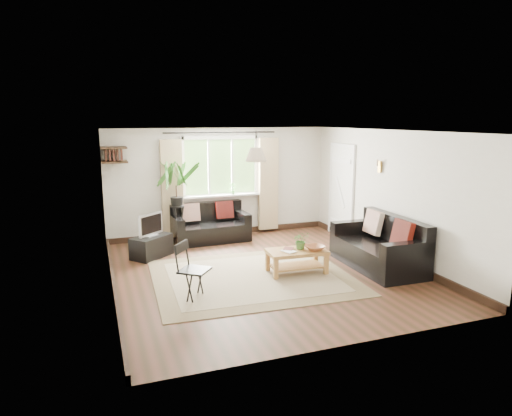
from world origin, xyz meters
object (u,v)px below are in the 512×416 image
object	(u,v)px
sofa_back	(210,224)
folding_chair	(195,271)
sofa_right	(378,244)
coffee_table	(297,262)
palm_stand	(177,203)
tv_stand	(152,246)

from	to	relation	value
sofa_back	folding_chair	world-z (taller)	folding_chair
sofa_right	coffee_table	distance (m)	1.51
sofa_right	palm_stand	distance (m)	4.14
sofa_back	folding_chair	xyz separation A→B (m)	(-1.00, -3.05, 0.04)
sofa_right	coffee_table	world-z (taller)	sofa_right
sofa_back	coffee_table	world-z (taller)	sofa_back
coffee_table	folding_chair	world-z (taller)	folding_chair
coffee_table	palm_stand	bearing A→B (deg)	121.21
tv_stand	folding_chair	xyz separation A→B (m)	(0.34, -2.29, 0.21)
coffee_table	tv_stand	distance (m)	2.84
palm_stand	sofa_back	bearing A→B (deg)	-4.22
sofa_back	tv_stand	xyz separation A→B (m)	(-1.34, -0.76, -0.17)
coffee_table	folding_chair	bearing A→B (deg)	-164.54
sofa_back	sofa_right	xyz separation A→B (m)	(2.35, -2.73, 0.05)
sofa_right	coffee_table	xyz separation A→B (m)	(-1.48, 0.20, -0.23)
folding_chair	tv_stand	bearing A→B (deg)	46.35
tv_stand	folding_chair	world-z (taller)	folding_chair
coffee_table	tv_stand	xyz separation A→B (m)	(-2.21, 1.77, 0.00)
coffee_table	sofa_right	bearing A→B (deg)	-7.76
sofa_back	palm_stand	size ratio (longest dim) A/B	0.92
sofa_right	coffee_table	size ratio (longest dim) A/B	1.84
sofa_back	sofa_right	bearing A→B (deg)	-51.76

